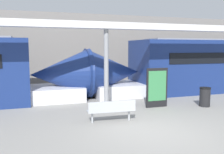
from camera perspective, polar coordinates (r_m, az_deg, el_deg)
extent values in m
plane|color=gray|center=(8.28, 9.64, -12.19)|extent=(60.00, 60.00, 0.00)
cube|color=gray|center=(17.55, -6.19, 6.12)|extent=(56.00, 0.20, 5.00)
cone|color=navy|center=(13.74, 0.09, 1.06)|extent=(3.04, 2.63, 2.63)
cube|color=silver|center=(13.96, 1.21, -2.85)|extent=(2.73, 2.46, 0.70)
cone|color=navy|center=(13.13, -11.65, 0.66)|extent=(3.04, 2.63, 2.63)
cube|color=silver|center=(13.23, -12.79, -3.56)|extent=(2.73, 2.46, 0.70)
cube|color=#ADB2B7|center=(9.10, -0.24, -7.63)|extent=(1.75, 0.56, 0.04)
cube|color=#ADB2B7|center=(8.86, 0.08, -6.69)|extent=(1.72, 0.16, 0.36)
cylinder|color=#ADB2B7|center=(9.02, -4.53, -9.22)|extent=(0.07, 0.07, 0.40)
cylinder|color=#ADB2B7|center=(9.34, 3.90, -8.65)|extent=(0.07, 0.07, 0.40)
cylinder|color=black|center=(12.17, 20.46, -4.42)|extent=(0.47, 0.47, 0.82)
cylinder|color=black|center=(12.10, 20.54, -2.38)|extent=(0.50, 0.50, 0.06)
cube|color=black|center=(11.36, 10.23, -2.43)|extent=(1.03, 0.06, 1.77)
cube|color=#38844C|center=(11.32, 10.32, -2.01)|extent=(0.88, 0.01, 1.35)
cylinder|color=gray|center=(10.79, -1.32, 1.73)|extent=(0.20, 0.20, 3.46)
cube|color=silver|center=(10.79, -1.35, 11.68)|extent=(28.00, 0.60, 0.28)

